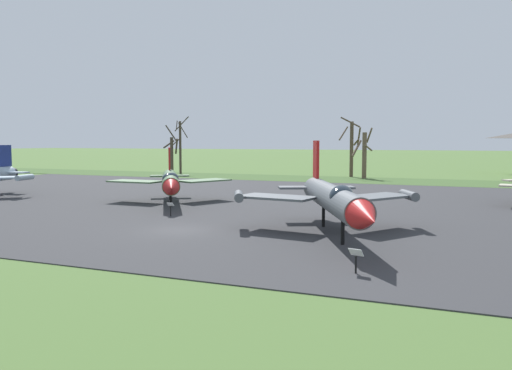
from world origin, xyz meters
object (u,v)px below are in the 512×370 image
object	(u,v)px
jet_fighter_rear_center	(170,181)
info_placard_rear_center	(171,208)
jet_fighter_front_left	(334,198)
info_placard_front_left	(356,258)

from	to	relation	value
jet_fighter_rear_center	info_placard_rear_center	distance (m)	7.87
jet_fighter_front_left	jet_fighter_rear_center	world-z (taller)	jet_fighter_front_left
jet_fighter_rear_center	info_placard_rear_center	xyz separation A→B (m)	(4.12, -6.57, -1.36)
jet_fighter_front_left	jet_fighter_rear_center	distance (m)	19.29
info_placard_front_left	jet_fighter_rear_center	world-z (taller)	jet_fighter_rear_center
jet_fighter_rear_center	info_placard_rear_center	world-z (taller)	jet_fighter_rear_center
jet_fighter_front_left	info_placard_front_left	xyz separation A→B (m)	(2.91, -7.74, -1.48)
jet_fighter_front_left	info_placard_rear_center	xyz separation A→B (m)	(-12.51, 3.20, -1.53)
jet_fighter_front_left	info_placard_front_left	distance (m)	8.40
jet_fighter_front_left	info_placard_front_left	bearing A→B (deg)	-69.39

